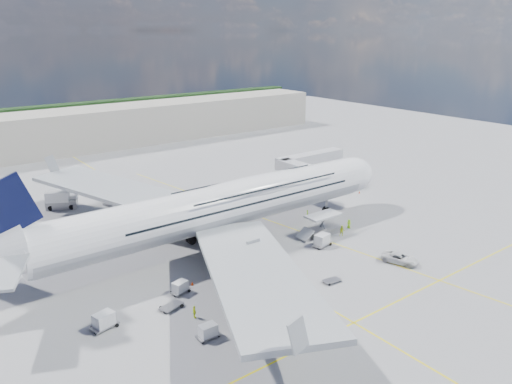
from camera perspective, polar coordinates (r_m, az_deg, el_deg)
ground at (r=77.83m, az=0.05°, el=-8.37°), size 300.00×300.00×0.00m
taxi_line_main at (r=77.83m, az=0.05°, el=-8.36°), size 0.25×220.00×0.01m
taxi_line_cross at (r=65.08m, az=11.11°, el=-14.44°), size 120.00×0.25×0.01m
taxi_line_diag at (r=92.99m, az=3.20°, el=-3.86°), size 14.16×99.06×0.01m
airliner at (r=82.85m, az=-4.00°, el=-1.58°), size 77.26×79.15×23.71m
jet_bridge at (r=108.63m, az=5.91°, el=3.11°), size 18.80×12.10×8.50m
cargo_loader at (r=89.47m, az=7.54°, el=-4.03°), size 8.53×3.20×3.67m
terminal at (r=158.93m, az=-21.28°, el=6.40°), size 180.00×16.00×12.00m
tree_line at (r=214.31m, az=-14.41°, el=9.22°), size 160.00×6.00×8.00m
dolly_row_a at (r=67.53m, az=-9.64°, el=-12.72°), size 3.39×2.42×0.45m
dolly_row_b at (r=70.60m, az=-8.67°, el=-10.68°), size 3.01×2.15×1.72m
dolly_row_c at (r=61.01m, az=-5.50°, el=-15.52°), size 2.79×1.52×1.75m
dolly_back at (r=64.98m, az=-16.98°, el=-13.85°), size 3.58×2.47×2.06m
dolly_nose_far at (r=84.55m, az=7.57°, el=-5.45°), size 3.70×2.52×2.14m
dolly_nose_near at (r=73.67m, az=8.67°, el=-9.95°), size 2.76×1.71×0.38m
baggage_tug at (r=72.89m, az=4.09°, el=-9.67°), size 3.02×1.91×1.75m
catering_truck_inner at (r=89.74m, az=-14.62°, el=-3.99°), size 7.07×4.07×3.96m
catering_truck_outer at (r=108.59m, az=-21.35°, el=-0.90°), size 6.71×4.76×3.70m
service_van at (r=81.39m, az=16.14°, el=-7.29°), size 4.37×6.18×1.56m
crew_nose at (r=97.14m, az=5.90°, el=-2.48°), size 0.63×0.65×1.51m
crew_loader at (r=89.26m, az=9.81°, el=-4.39°), size 1.21×1.18×1.96m
crew_wing at (r=64.86m, az=-7.05°, el=-13.46°), size 0.56×1.05×1.71m
crew_van at (r=92.95m, az=10.58°, el=-3.60°), size 0.72×0.93×1.69m
crew_tug at (r=71.63m, az=-0.27°, el=-9.97°), size 1.43×1.16×1.93m
cone_nose at (r=113.40m, az=11.73°, el=-0.02°), size 0.41×0.41×0.52m
cone_wing_left_inner at (r=97.68m, az=-12.51°, el=-3.03°), size 0.39×0.39×0.50m
cone_wing_left_outer at (r=96.24m, az=-14.08°, el=-3.46°), size 0.41×0.41×0.52m
cone_wing_right_inner at (r=72.69m, az=-7.31°, el=-10.32°), size 0.43×0.43×0.54m
cone_wing_right_outer at (r=64.08m, az=0.68°, el=-14.32°), size 0.48×0.48×0.62m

